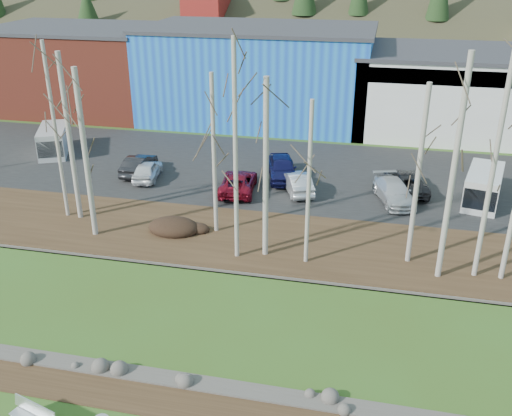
% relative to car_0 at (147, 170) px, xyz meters
% --- Properties ---
extents(dirt_strip, '(80.00, 1.80, 0.03)m').
position_rel_car_0_xyz_m(dirt_strip, '(9.98, -19.47, -0.76)').
color(dirt_strip, '#382616').
rests_on(dirt_strip, ground).
extents(near_bank_rocks, '(80.00, 0.80, 0.50)m').
position_rel_car_0_xyz_m(near_bank_rocks, '(9.98, -18.47, -0.78)').
color(near_bank_rocks, '#47423D').
rests_on(near_bank_rocks, ground).
extents(river, '(80.00, 8.00, 0.90)m').
position_rel_car_0_xyz_m(river, '(9.98, -14.37, -0.78)').
color(river, '#131E31').
rests_on(river, ground).
extents(far_bank_rocks, '(80.00, 0.80, 0.46)m').
position_rel_car_0_xyz_m(far_bank_rocks, '(9.98, -10.27, -0.78)').
color(far_bank_rocks, '#47423D').
rests_on(far_bank_rocks, ground).
extents(far_bank, '(80.00, 7.00, 0.15)m').
position_rel_car_0_xyz_m(far_bank, '(9.98, -7.07, -0.70)').
color(far_bank, '#382616').
rests_on(far_bank, ground).
extents(parking_lot, '(80.00, 14.00, 0.14)m').
position_rel_car_0_xyz_m(parking_lot, '(9.98, 3.43, -0.71)').
color(parking_lot, black).
rests_on(parking_lot, ground).
extents(building_brick, '(16.32, 12.24, 7.80)m').
position_rel_car_0_xyz_m(building_brick, '(-14.02, 17.43, 3.13)').
color(building_brick, '#943727').
rests_on(building_brick, ground).
extents(building_blue, '(20.40, 12.24, 8.30)m').
position_rel_car_0_xyz_m(building_blue, '(3.98, 17.43, 3.38)').
color(building_blue, blue).
rests_on(building_blue, ground).
extents(building_white, '(18.36, 12.24, 6.80)m').
position_rel_car_0_xyz_m(building_white, '(21.98, 17.42, 2.64)').
color(building_white, silver).
rests_on(building_white, ground).
extents(dirt_mound, '(2.86, 2.02, 0.56)m').
position_rel_car_0_xyz_m(dirt_mound, '(4.48, -7.18, -0.35)').
color(dirt_mound, black).
rests_on(dirt_mound, far_bank).
extents(birch_0, '(0.28, 0.28, 9.49)m').
position_rel_car_0_xyz_m(birch_0, '(-1.49, -6.61, 4.12)').
color(birch_0, '#B4ADA3').
rests_on(birch_0, far_bank).
extents(birch_1, '(0.21, 0.21, 10.02)m').
position_rel_car_0_xyz_m(birch_1, '(-2.35, -6.53, 4.38)').
color(birch_1, '#B4ADA3').
rests_on(birch_1, far_bank).
extents(birch_2, '(0.29, 0.29, 9.09)m').
position_rel_car_0_xyz_m(birch_2, '(0.39, -8.43, 3.92)').
color(birch_2, '#B4ADA3').
rests_on(birch_2, far_bank).
extents(birch_3, '(0.22, 0.22, 10.88)m').
position_rel_car_0_xyz_m(birch_3, '(8.60, -9.12, 4.81)').
color(birch_3, '#B4ADA3').
rests_on(birch_3, far_bank).
extents(birch_4, '(0.28, 0.28, 9.08)m').
position_rel_car_0_xyz_m(birch_4, '(9.97, -8.61, 3.92)').
color(birch_4, '#B4ADA3').
rests_on(birch_4, far_bank).
extents(birch_5, '(0.23, 0.23, 8.75)m').
position_rel_car_0_xyz_m(birch_5, '(6.77, -6.57, 3.75)').
color(birch_5, '#B4ADA3').
rests_on(birch_5, far_bank).
extents(birch_6, '(0.20, 0.20, 8.22)m').
position_rel_car_0_xyz_m(birch_6, '(12.11, -8.92, 3.49)').
color(birch_6, '#B4ADA3').
rests_on(birch_6, far_bank).
extents(birch_7, '(0.27, 0.27, 10.57)m').
position_rel_car_0_xyz_m(birch_7, '(18.49, -8.94, 4.66)').
color(birch_7, '#B4ADA3').
rests_on(birch_7, far_bank).
extents(birch_8, '(0.24, 0.24, 8.96)m').
position_rel_car_0_xyz_m(birch_8, '(17.10, -7.75, 3.86)').
color(birch_8, '#B4ADA3').
rests_on(birch_8, far_bank).
extents(birch_10, '(0.24, 0.24, 11.76)m').
position_rel_car_0_xyz_m(birch_10, '(20.20, -8.49, 5.25)').
color(birch_10, '#B4ADA3').
rests_on(birch_10, far_bank).
extents(car_0, '(2.04, 3.91, 1.27)m').
position_rel_car_0_xyz_m(car_0, '(0.00, 0.00, 0.00)').
color(car_0, white).
rests_on(car_0, parking_lot).
extents(car_1, '(1.47, 3.99, 1.30)m').
position_rel_car_0_xyz_m(car_1, '(-0.98, 0.82, 0.02)').
color(car_1, black).
rests_on(car_1, parking_lot).
extents(car_2, '(2.59, 4.77, 1.27)m').
position_rel_car_0_xyz_m(car_2, '(6.58, -0.85, -0.00)').
color(car_2, maroon).
rests_on(car_2, parking_lot).
extents(car_3, '(2.98, 4.87, 1.55)m').
position_rel_car_0_xyz_m(car_3, '(8.93, 2.02, 0.14)').
color(car_3, '#141547').
rests_on(car_3, parking_lot).
extents(car_4, '(2.77, 4.20, 1.31)m').
position_rel_car_0_xyz_m(car_4, '(10.30, -0.07, 0.02)').
color(car_4, silver).
rests_on(car_4, parking_lot).
extents(car_5, '(3.13, 5.08, 1.31)m').
position_rel_car_0_xyz_m(car_5, '(17.12, 1.54, 0.02)').
color(car_5, '#242326').
rests_on(car_5, parking_lot).
extents(car_6, '(3.09, 4.79, 1.29)m').
position_rel_car_0_xyz_m(car_6, '(16.37, -0.29, 0.01)').
color(car_6, silver).
rests_on(car_6, parking_lot).
extents(van_white, '(2.90, 4.94, 2.03)m').
position_rel_car_0_xyz_m(van_white, '(21.66, 0.63, 0.38)').
color(van_white, white).
rests_on(van_white, parking_lot).
extents(van_grey, '(3.62, 4.96, 2.00)m').
position_rel_car_0_xyz_m(van_grey, '(-8.99, 3.39, 0.37)').
color(van_grey, silver).
rests_on(van_grey, parking_lot).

